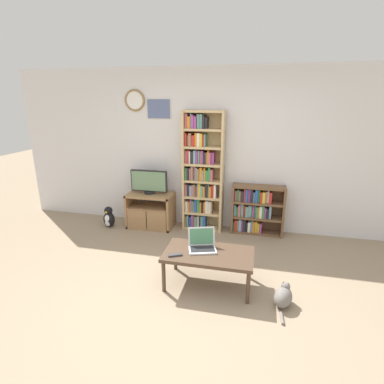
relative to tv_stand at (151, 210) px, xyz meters
name	(u,v)px	position (x,y,z in m)	size (l,w,h in m)	color
ground_plane	(177,306)	(1.00, -1.92, -0.30)	(18.00, 18.00, 0.00)	gray
wall_back	(212,151)	(0.99, 0.30, 1.01)	(6.83, 0.09, 2.60)	silver
tv_stand	(151,210)	(0.00, 0.00, 0.00)	(0.77, 0.46, 0.59)	#9E754C
television	(149,182)	(-0.01, 0.02, 0.49)	(0.62, 0.18, 0.40)	black
bookshelf_tall	(201,174)	(0.85, 0.13, 0.65)	(0.65, 0.27, 1.95)	tan
bookshelf_short	(254,209)	(1.73, 0.14, 0.11)	(0.83, 0.25, 0.81)	brown
coffee_table	(209,256)	(1.26, -1.46, 0.08)	(1.02, 0.57, 0.42)	#4C3828
laptop	(202,244)	(1.17, -1.39, 0.19)	(0.38, 0.34, 0.24)	silver
remote_near_laptop	(175,255)	(0.90, -1.62, 0.14)	(0.16, 0.11, 0.02)	#38383A
cat	(283,296)	(2.10, -1.65, -0.19)	(0.26, 0.47, 0.25)	slate
penguin_figurine	(109,218)	(-0.69, -0.19, -0.13)	(0.20, 0.18, 0.36)	black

